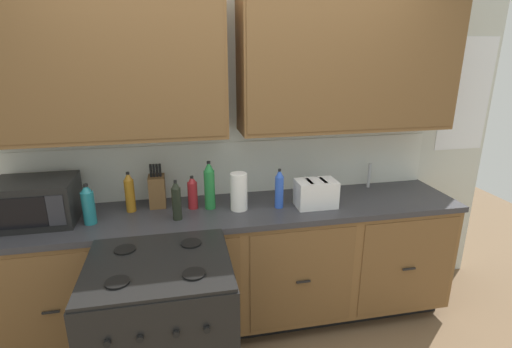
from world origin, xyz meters
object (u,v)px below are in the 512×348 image
paper_towel_roll (239,192)px  bottle_red (193,193)px  stove_range (164,336)px  bottle_dark (176,201)px  toaster (316,193)px  knife_block (157,190)px  bottle_blue (279,189)px  microwave (36,202)px  bottle_teal (88,205)px  bottle_green (209,186)px  bottle_amber (130,192)px

paper_towel_roll → bottle_red: size_ratio=1.11×
stove_range → bottle_red: (0.22, 0.69, 0.58)m
bottle_dark → stove_range: bearing=-101.8°
toaster → paper_towel_roll: (-0.54, 0.05, 0.03)m
knife_block → bottle_blue: bearing=-13.4°
knife_block → bottle_red: 0.26m
stove_range → microwave: 1.17m
bottle_teal → bottle_dark: 0.54m
toaster → bottle_blue: size_ratio=1.00×
stove_range → bottle_green: bottle_green is taller
bottle_teal → bottle_amber: bearing=32.8°
microwave → paper_towel_roll: size_ratio=1.85×
stove_range → bottle_amber: (-0.20, 0.72, 0.60)m
stove_range → bottle_teal: size_ratio=3.59×
bottle_green → bottle_amber: bottle_green is taller
microwave → knife_block: bearing=9.4°
bottle_green → microwave: bearing=-179.6°
knife_block → bottle_green: bottle_green is taller
microwave → paper_towel_roll: microwave is taller
bottle_green → bottle_blue: size_ratio=1.21×
knife_block → bottle_green: size_ratio=0.91×
microwave → bottle_blue: bearing=-2.8°
toaster → paper_towel_roll: bearing=174.5°
knife_block → bottle_red: (0.24, -0.09, -0.00)m
bottle_blue → bottle_amber: bearing=172.2°
microwave → bottle_amber: size_ratio=1.72×
bottle_teal → bottle_blue: 1.24m
knife_block → bottle_teal: bearing=-152.8°
bottle_red → bottle_blue: bottle_blue is taller
paper_towel_roll → toaster: bearing=-5.5°
knife_block → bottle_green: bearing=-17.9°
toaster → bottle_green: (-0.73, 0.11, 0.07)m
knife_block → bottle_red: bearing=-20.9°
bottle_amber → bottle_blue: same height
bottle_amber → bottle_dark: 0.37m
stove_range → paper_towel_roll: size_ratio=3.65×
stove_range → paper_towel_roll: 1.00m
bottle_amber → bottle_dark: bearing=-32.6°
microwave → bottle_red: 0.98m
bottle_green → bottle_amber: 0.54m
bottle_blue → toaster: bearing=-6.8°
toaster → bottle_dark: size_ratio=1.05×
toaster → bottle_teal: size_ratio=1.06×
bottle_teal → bottle_red: (0.65, 0.12, -0.01)m
bottle_dark → bottle_red: bearing=56.5°
knife_block → bottle_dark: 0.29m
toaster → bottle_green: bearing=171.2°
bottle_amber → bottle_teal: bearing=-147.2°
bottle_blue → bottle_dark: (-0.70, -0.06, -0.01)m
stove_range → knife_block: knife_block is taller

